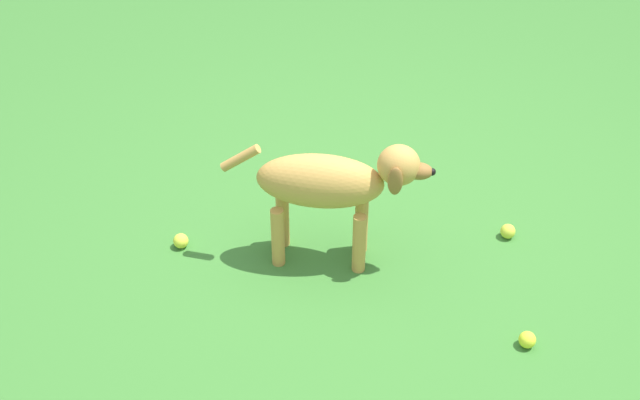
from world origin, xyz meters
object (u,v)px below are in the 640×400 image
Objects in this scene: dog at (332,184)px; tennis_ball_2 at (527,340)px; tennis_ball_0 at (508,231)px; tennis_ball_1 at (181,241)px.

tennis_ball_2 is (-0.17, -0.88, -0.35)m from dog.
dog is 0.86m from tennis_ball_0.
tennis_ball_2 is at bearing -159.44° from tennis_ball_0.
tennis_ball_1 is 1.00× the size of tennis_ball_2.
tennis_ball_1 is (-0.65, 1.28, 0.00)m from tennis_ball_0.
tennis_ball_0 is at bearing 20.56° from tennis_ball_2.
tennis_ball_1 is at bearing -179.04° from dog.
tennis_ball_0 is 1.00× the size of tennis_ball_2.
dog reaches higher than tennis_ball_1.
tennis_ball_1 is at bearing 116.88° from tennis_ball_0.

